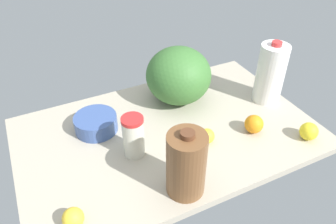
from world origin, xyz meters
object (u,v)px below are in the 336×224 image
at_px(tumbler_cup, 133,136).
at_px(milk_jug, 270,74).
at_px(chocolate_milk_jug, 186,164).
at_px(lemon_far_back, 207,136).
at_px(watermelon, 179,75).
at_px(mixing_bowl, 96,123).
at_px(lemon_beside_bowl, 73,218).
at_px(orange_near_front, 254,124).
at_px(lemon_loose, 309,131).

distance_m(tumbler_cup, milk_jug, 0.69).
distance_m(chocolate_milk_jug, lemon_far_back, 0.27).
xyz_separation_m(chocolate_milk_jug, lemon_far_back, (-0.19, -0.17, -0.09)).
xyz_separation_m(milk_jug, chocolate_milk_jug, (0.59, 0.30, -0.02)).
xyz_separation_m(watermelon, milk_jug, (-0.37, 0.18, 0.01)).
bearing_deg(chocolate_milk_jug, mixing_bowl, -67.24).
relative_size(tumbler_cup, watermelon, 0.58).
bearing_deg(lemon_beside_bowl, chocolate_milk_jug, 176.22).
height_order(chocolate_milk_jug, orange_near_front, chocolate_milk_jug).
xyz_separation_m(tumbler_cup, lemon_far_back, (-0.28, 0.07, -0.05)).
xyz_separation_m(tumbler_cup, milk_jug, (-0.68, -0.07, 0.05)).
height_order(milk_jug, orange_near_front, milk_jug).
relative_size(chocolate_milk_jug, orange_near_front, 3.29).
distance_m(mixing_bowl, watermelon, 0.42).
relative_size(mixing_bowl, chocolate_milk_jug, 0.69).
distance_m(watermelon, milk_jug, 0.41).
height_order(watermelon, lemon_loose, watermelon).
distance_m(milk_jug, chocolate_milk_jug, 0.66).
distance_m(mixing_bowl, lemon_far_back, 0.46).
bearing_deg(lemon_beside_bowl, lemon_far_back, -165.54).
height_order(mixing_bowl, chocolate_milk_jug, chocolate_milk_jug).
height_order(tumbler_cup, watermelon, watermelon).
height_order(watermelon, milk_jug, milk_jug).
bearing_deg(milk_jug, lemon_far_back, 18.38).
bearing_deg(milk_jug, lemon_loose, 84.40).
distance_m(mixing_bowl, lemon_beside_bowl, 0.45).
relative_size(watermelon, lemon_loose, 4.04).
relative_size(chocolate_milk_jug, lemon_beside_bowl, 3.78).
height_order(tumbler_cup, mixing_bowl, tumbler_cup).
xyz_separation_m(milk_jug, lemon_loose, (0.03, 0.29, -0.10)).
bearing_deg(lemon_loose, orange_near_front, -37.64).
bearing_deg(lemon_loose, chocolate_milk_jug, 0.96).
distance_m(lemon_far_back, orange_near_front, 0.21).
bearing_deg(lemon_far_back, chocolate_milk_jug, 41.83).
height_order(tumbler_cup, lemon_beside_bowl, tumbler_cup).
xyz_separation_m(watermelon, lemon_beside_bowl, (0.59, 0.46, -0.09)).
bearing_deg(tumbler_cup, lemon_loose, 160.95).
bearing_deg(milk_jug, watermelon, -26.04).
bearing_deg(watermelon, milk_jug, 153.96).
height_order(milk_jug, lemon_loose, milk_jug).
bearing_deg(chocolate_milk_jug, watermelon, -114.87).
xyz_separation_m(milk_jug, lemon_beside_bowl, (0.96, 0.28, -0.10)).
height_order(watermelon, chocolate_milk_jug, watermelon).
relative_size(tumbler_cup, chocolate_milk_jug, 0.67).
xyz_separation_m(mixing_bowl, lemon_far_back, (-0.37, 0.26, -0.00)).
relative_size(tumbler_cup, mixing_bowl, 0.97).
xyz_separation_m(watermelon, lemon_loose, (-0.34, 0.47, -0.09)).
bearing_deg(mixing_bowl, tumbler_cup, 114.62).
distance_m(mixing_bowl, orange_near_front, 0.65).
relative_size(mixing_bowl, lemon_beside_bowl, 2.62).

